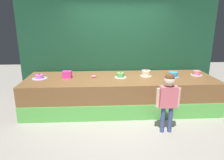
{
  "coord_description": "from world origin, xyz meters",
  "views": [
    {
      "loc": [
        -0.47,
        -4.02,
        2.07
      ],
      "look_at": [
        -0.22,
        0.41,
        0.78
      ],
      "focal_mm": 33.51,
      "sensor_mm": 36.0,
      "label": 1
    }
  ],
  "objects_px": {
    "pink_box": "(67,75)",
    "cake_far_left": "(40,77)",
    "cake_far_right": "(197,73)",
    "child_figure": "(168,95)",
    "donut": "(94,76)",
    "cake_right": "(173,74)",
    "cake_left": "(121,75)",
    "cake_center": "(146,73)"
  },
  "relations": [
    {
      "from": "cake_center",
      "to": "cake_right",
      "type": "bearing_deg",
      "value": -9.2
    },
    {
      "from": "child_figure",
      "to": "cake_right",
      "type": "bearing_deg",
      "value": 67.79
    },
    {
      "from": "donut",
      "to": "cake_far_left",
      "type": "xyz_separation_m",
      "value": [
        -1.25,
        -0.05,
        0.02
      ]
    },
    {
      "from": "cake_far_left",
      "to": "cake_left",
      "type": "relative_size",
      "value": 1.23
    },
    {
      "from": "cake_center",
      "to": "child_figure",
      "type": "bearing_deg",
      "value": -83.94
    },
    {
      "from": "donut",
      "to": "cake_right",
      "type": "height_order",
      "value": "cake_right"
    },
    {
      "from": "cake_far_right",
      "to": "pink_box",
      "type": "bearing_deg",
      "value": -179.19
    },
    {
      "from": "cake_far_left",
      "to": "cake_left",
      "type": "height_order",
      "value": "cake_left"
    },
    {
      "from": "donut",
      "to": "cake_far_right",
      "type": "height_order",
      "value": "cake_far_right"
    },
    {
      "from": "child_figure",
      "to": "cake_right",
      "type": "relative_size",
      "value": 4.12
    },
    {
      "from": "cake_far_left",
      "to": "cake_left",
      "type": "bearing_deg",
      "value": -0.43
    },
    {
      "from": "child_figure",
      "to": "cake_right",
      "type": "xyz_separation_m",
      "value": [
        0.49,
        1.19,
        0.07
      ]
    },
    {
      "from": "cake_far_right",
      "to": "cake_far_left",
      "type": "bearing_deg",
      "value": -178.69
    },
    {
      "from": "cake_left",
      "to": "donut",
      "type": "bearing_deg",
      "value": 173.96
    },
    {
      "from": "cake_right",
      "to": "pink_box",
      "type": "bearing_deg",
      "value": 178.76
    },
    {
      "from": "cake_far_left",
      "to": "child_figure",
      "type": "bearing_deg",
      "value": -24.57
    },
    {
      "from": "cake_left",
      "to": "cake_right",
      "type": "bearing_deg",
      "value": 0.08
    },
    {
      "from": "pink_box",
      "to": "child_figure",
      "type": "bearing_deg",
      "value": -31.8
    },
    {
      "from": "donut",
      "to": "cake_center",
      "type": "xyz_separation_m",
      "value": [
        1.25,
        0.04,
        0.04
      ]
    },
    {
      "from": "pink_box",
      "to": "cake_right",
      "type": "height_order",
      "value": "pink_box"
    },
    {
      "from": "cake_far_right",
      "to": "cake_left",
      "type": "bearing_deg",
      "value": -176.95
    },
    {
      "from": "cake_left",
      "to": "cake_far_right",
      "type": "distance_m",
      "value": 1.87
    },
    {
      "from": "donut",
      "to": "cake_far_right",
      "type": "relative_size",
      "value": 0.41
    },
    {
      "from": "pink_box",
      "to": "cake_far_right",
      "type": "height_order",
      "value": "pink_box"
    },
    {
      "from": "child_figure",
      "to": "cake_left",
      "type": "distance_m",
      "value": 1.41
    },
    {
      "from": "cake_right",
      "to": "cake_far_right",
      "type": "distance_m",
      "value": 0.63
    },
    {
      "from": "cake_center",
      "to": "cake_far_right",
      "type": "xyz_separation_m",
      "value": [
        1.25,
        -0.0,
        -0.02
      ]
    },
    {
      "from": "cake_far_left",
      "to": "cake_far_right",
      "type": "xyz_separation_m",
      "value": [
        3.74,
        0.09,
        0.01
      ]
    },
    {
      "from": "cake_far_left",
      "to": "cake_left",
      "type": "xyz_separation_m",
      "value": [
        1.87,
        -0.01,
        0.01
      ]
    },
    {
      "from": "donut",
      "to": "cake_left",
      "type": "xyz_separation_m",
      "value": [
        0.62,
        -0.07,
        0.03
      ]
    },
    {
      "from": "child_figure",
      "to": "cake_far_left",
      "type": "bearing_deg",
      "value": 155.43
    },
    {
      "from": "pink_box",
      "to": "cake_left",
      "type": "relative_size",
      "value": 0.73
    },
    {
      "from": "pink_box",
      "to": "cake_center",
      "type": "bearing_deg",
      "value": 1.44
    },
    {
      "from": "child_figure",
      "to": "donut",
      "type": "xyz_separation_m",
      "value": [
        -1.38,
        1.25,
        0.03
      ]
    },
    {
      "from": "pink_box",
      "to": "cake_left",
      "type": "xyz_separation_m",
      "value": [
        1.25,
        -0.06,
        -0.03
      ]
    },
    {
      "from": "cake_far_left",
      "to": "cake_center",
      "type": "xyz_separation_m",
      "value": [
        2.49,
        0.09,
        0.03
      ]
    },
    {
      "from": "cake_left",
      "to": "cake_center",
      "type": "distance_m",
      "value": 0.63
    },
    {
      "from": "child_figure",
      "to": "pink_box",
      "type": "xyz_separation_m",
      "value": [
        -2.01,
        1.24,
        0.09
      ]
    },
    {
      "from": "pink_box",
      "to": "cake_far_right",
      "type": "relative_size",
      "value": 0.72
    },
    {
      "from": "child_figure",
      "to": "pink_box",
      "type": "bearing_deg",
      "value": 148.2
    },
    {
      "from": "pink_box",
      "to": "cake_far_left",
      "type": "bearing_deg",
      "value": -176.16
    },
    {
      "from": "child_figure",
      "to": "cake_left",
      "type": "height_order",
      "value": "child_figure"
    }
  ]
}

